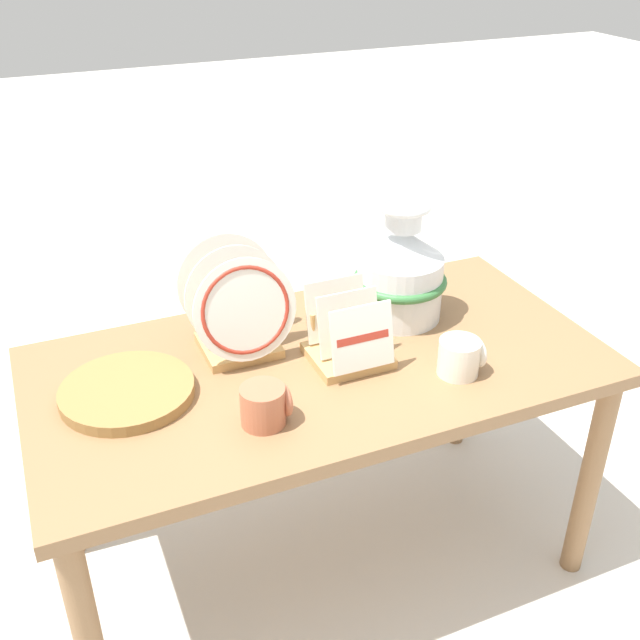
# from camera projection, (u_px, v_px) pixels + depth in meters

# --- Properties ---
(ground_plane) EXTENTS (14.00, 14.00, 0.00)m
(ground_plane) POSITION_uv_depth(u_px,v_px,m) (320.00, 557.00, 2.10)
(ground_plane) COLOR beige
(display_table) EXTENTS (1.35, 0.70, 0.66)m
(display_table) POSITION_uv_depth(u_px,v_px,m) (320.00, 388.00, 1.81)
(display_table) COLOR olive
(display_table) RESTS_ON ground_plane
(ceramic_vase) EXTENTS (0.24, 0.24, 0.31)m
(ceramic_vase) POSITION_uv_depth(u_px,v_px,m) (400.00, 271.00, 1.90)
(ceramic_vase) COLOR silver
(ceramic_vase) RESTS_ON display_table
(dish_rack_round_plates) EXTENTS (0.24, 0.21, 0.26)m
(dish_rack_round_plates) POSITION_uv_depth(u_px,v_px,m) (238.00, 313.00, 1.75)
(dish_rack_round_plates) COLOR tan
(dish_rack_round_plates) RESTS_ON display_table
(dish_rack_square_plates) EXTENTS (0.18, 0.19, 0.17)m
(dish_rack_square_plates) POSITION_uv_depth(u_px,v_px,m) (348.00, 342.00, 1.75)
(dish_rack_square_plates) COLOR tan
(dish_rack_square_plates) RESTS_ON display_table
(wicker_charger_stack) EXTENTS (0.29, 0.29, 0.03)m
(wicker_charger_stack) POSITION_uv_depth(u_px,v_px,m) (127.00, 391.00, 1.64)
(wicker_charger_stack) COLOR olive
(wicker_charger_stack) RESTS_ON display_table
(mug_cream_glaze) EXTENTS (0.10, 0.10, 0.09)m
(mug_cream_glaze) POSITION_uv_depth(u_px,v_px,m) (461.00, 357.00, 1.71)
(mug_cream_glaze) COLOR silver
(mug_cream_glaze) RESTS_ON display_table
(mug_terracotta_glaze) EXTENTS (0.10, 0.10, 0.09)m
(mug_terracotta_glaze) POSITION_uv_depth(u_px,v_px,m) (265.00, 405.00, 1.54)
(mug_terracotta_glaze) COLOR #B76647
(mug_terracotta_glaze) RESTS_ON display_table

